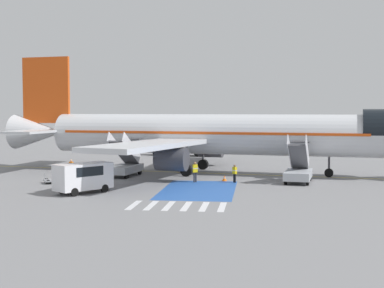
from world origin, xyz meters
TOP-DOWN VIEW (x-y plane):
  - ground_plane at (0.00, 0.00)m, footprint 600.00×600.00m
  - apron_leadline_yellow at (0.61, -0.15)m, footprint 76.48×12.57m
  - apron_stand_patch_blue at (0.61, -11.64)m, footprint 5.87×10.86m
  - apron_walkway_bar_0 at (-2.99, -19.11)m, footprint 0.44×3.60m
  - apron_walkway_bar_1 at (-1.79, -19.11)m, footprint 0.44×3.60m
  - apron_walkway_bar_2 at (-0.59, -19.11)m, footprint 0.44×3.60m
  - apron_walkway_bar_3 at (0.61, -19.11)m, footprint 0.44×3.60m
  - apron_walkway_bar_4 at (1.81, -19.11)m, footprint 0.44×3.60m
  - apron_walkway_bar_5 at (3.01, -19.11)m, footprint 0.44×3.60m
  - airliner at (-0.04, -0.05)m, footprint 44.06×33.52m
  - boarding_stairs_forward at (8.95, -6.14)m, footprint 2.94×5.47m
  - boarding_stairs_aft at (-7.55, -3.47)m, footprint 2.94×5.47m
  - fuel_tanker at (-5.74, 20.53)m, footprint 8.95×3.89m
  - service_van_0 at (-8.06, -14.46)m, footprint 4.19×4.64m
  - baggage_cart at (-12.07, -9.02)m, footprint 3.00×2.58m
  - ground_crew_0 at (-12.44, -4.91)m, footprint 0.49×0.42m
  - ground_crew_1 at (3.32, -6.92)m, footprint 0.45×0.48m
  - ground_crew_2 at (-0.19, -7.11)m, footprint 0.49×0.40m
  - traffic_cone_0 at (2.36, -5.97)m, footprint 0.45×0.45m

SIDE VIEW (x-z plane):
  - ground_plane at x=0.00m, z-range 0.00..0.00m
  - apron_leadline_yellow at x=0.61m, z-range 0.00..0.01m
  - apron_stand_patch_blue at x=0.61m, z-range 0.00..0.01m
  - apron_walkway_bar_0 at x=-2.99m, z-range 0.00..0.01m
  - apron_walkway_bar_1 at x=-1.79m, z-range 0.00..0.01m
  - apron_walkway_bar_2 at x=-0.59m, z-range 0.00..0.01m
  - apron_walkway_bar_3 at x=0.61m, z-range 0.00..0.01m
  - apron_walkway_bar_4 at x=1.81m, z-range 0.00..0.01m
  - apron_walkway_bar_5 at x=3.01m, z-range 0.00..0.01m
  - traffic_cone_0 at x=2.36m, z-range 0.00..0.50m
  - baggage_cart at x=-12.07m, z-range -0.18..0.69m
  - ground_crew_1 at x=3.32m, z-range 0.11..1.71m
  - ground_crew_0 at x=-12.44m, z-range 0.13..1.83m
  - boarding_stairs_forward at x=8.95m, z-range -1.14..3.22m
  - boarding_stairs_aft at x=-7.55m, z-range -1.16..3.24m
  - ground_crew_2 at x=-0.19m, z-range 0.15..1.97m
  - service_van_0 at x=-8.06m, z-range 0.22..2.54m
  - fuel_tanker at x=-5.74m, z-range 0.00..3.26m
  - airliner at x=-0.04m, z-range -2.16..10.13m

